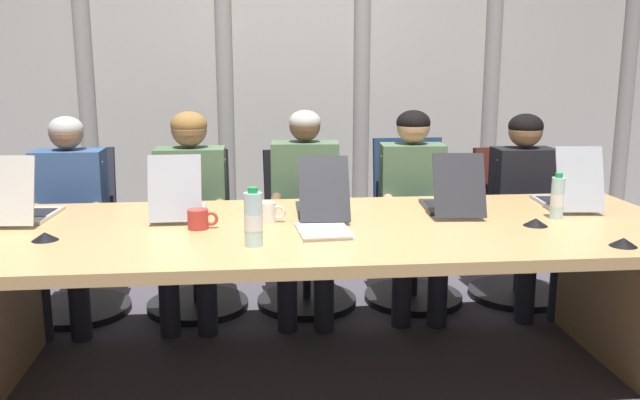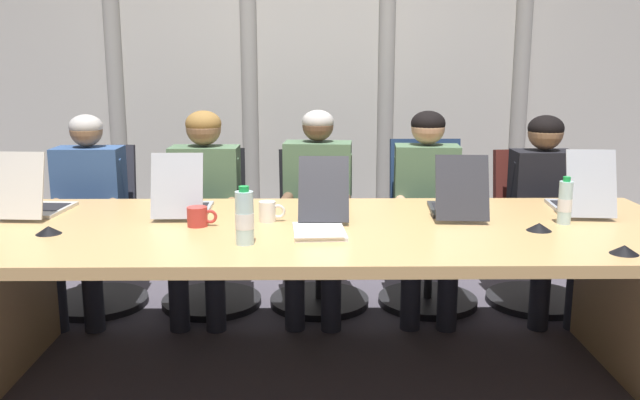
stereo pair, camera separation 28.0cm
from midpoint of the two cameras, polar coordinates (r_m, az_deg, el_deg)
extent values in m
plane|color=#47424C|center=(3.30, 2.27, -14.49)|extent=(11.97, 11.97, 0.00)
cube|color=tan|center=(3.06, 2.38, -2.68)|extent=(3.36, 1.24, 0.05)
cube|color=black|center=(3.07, 2.37, -3.86)|extent=(2.86, 0.10, 0.06)
cube|color=tan|center=(3.41, -22.77, -8.43)|extent=(0.08, 1.05, 0.67)
cube|color=tan|center=(3.54, 26.39, -8.01)|extent=(0.08, 1.05, 0.67)
cube|color=beige|center=(5.00, 1.22, 12.49)|extent=(5.99, 0.10, 3.05)
cylinder|color=#A39E96|center=(5.11, -15.57, 12.06)|extent=(0.12, 0.12, 2.99)
cylinder|color=#A39E96|center=(4.96, -4.41, 12.47)|extent=(0.12, 0.12, 2.99)
cylinder|color=#A39E96|center=(4.99, 7.30, 12.41)|extent=(0.12, 0.12, 2.99)
cylinder|color=#A39E96|center=(5.21, 18.27, 11.89)|extent=(0.12, 0.12, 2.99)
cube|color=beige|center=(3.56, -20.41, -0.80)|extent=(0.26, 0.35, 0.02)
cube|color=black|center=(3.58, -20.26, -0.56)|extent=(0.21, 0.20, 0.00)
cube|color=beige|center=(3.34, -22.01, 1.12)|extent=(0.24, 0.11, 0.31)
cube|color=black|center=(3.35, -21.97, 1.17)|extent=(0.22, 0.09, 0.27)
cube|color=#A8ADB7|center=(3.38, -8.99, -0.81)|extent=(0.24, 0.33, 0.02)
cube|color=black|center=(3.40, -8.94, -0.55)|extent=(0.21, 0.18, 0.00)
cube|color=#A8ADB7|center=(3.15, -9.55, 1.16)|extent=(0.24, 0.10, 0.30)
cube|color=black|center=(3.16, -9.54, 1.21)|extent=(0.22, 0.08, 0.27)
cube|color=#2D2D33|center=(3.34, 2.74, -0.83)|extent=(0.24, 0.34, 0.02)
cube|color=black|center=(3.36, 2.73, -0.57)|extent=(0.20, 0.19, 0.00)
cube|color=#2D2D33|center=(3.08, 2.92, 0.92)|extent=(0.23, 0.16, 0.28)
cube|color=black|center=(3.08, 2.91, 0.99)|extent=(0.21, 0.14, 0.25)
cube|color=#2D2D33|center=(3.43, 13.62, -0.81)|extent=(0.27, 0.35, 0.02)
cube|color=black|center=(3.46, 13.56, -0.56)|extent=(0.22, 0.20, 0.00)
cube|color=#2D2D33|center=(3.19, 14.43, 0.99)|extent=(0.25, 0.15, 0.29)
cube|color=black|center=(3.19, 14.41, 1.05)|extent=(0.23, 0.13, 0.26)
cube|color=#A8ADB7|center=(3.67, 22.86, -0.60)|extent=(0.26, 0.36, 0.02)
cube|color=black|center=(3.70, 22.75, -0.36)|extent=(0.21, 0.20, 0.00)
cube|color=#A8ADB7|center=(3.44, 24.18, 1.26)|extent=(0.24, 0.13, 0.31)
cube|color=black|center=(3.44, 24.16, 1.31)|extent=(0.21, 0.11, 0.28)
cube|color=#2D2D38|center=(4.19, -16.86, -2.90)|extent=(0.50, 0.50, 0.08)
cube|color=#2D2D38|center=(4.34, -16.39, 1.36)|extent=(0.44, 0.13, 0.47)
cylinder|color=#262628|center=(4.24, -16.69, -5.75)|extent=(0.05, 0.05, 0.36)
cylinder|color=black|center=(4.31, -16.53, -8.26)|extent=(0.60, 0.60, 0.04)
cube|color=black|center=(4.05, -7.38, -2.98)|extent=(0.52, 0.52, 0.08)
cube|color=black|center=(4.20, -7.39, 1.28)|extent=(0.44, 0.15, 0.45)
cylinder|color=#262628|center=(4.11, -7.30, -5.92)|extent=(0.05, 0.05, 0.36)
cylinder|color=black|center=(4.17, -7.23, -8.51)|extent=(0.60, 0.60, 0.04)
cube|color=black|center=(4.02, 1.94, -2.97)|extent=(0.54, 0.54, 0.08)
cube|color=black|center=(4.18, 1.45, 1.28)|extent=(0.44, 0.17, 0.45)
cylinder|color=#262628|center=(4.08, 1.92, -5.93)|extent=(0.05, 0.05, 0.36)
cylinder|color=black|center=(4.15, 1.90, -8.54)|extent=(0.60, 0.60, 0.04)
cube|color=navy|center=(4.11, 11.21, -2.89)|extent=(0.49, 0.49, 0.08)
cube|color=navy|center=(4.25, 10.73, 1.68)|extent=(0.43, 0.13, 0.51)
cylinder|color=#262628|center=(4.17, 11.09, -5.79)|extent=(0.05, 0.05, 0.36)
cylinder|color=black|center=(4.23, 10.98, -8.35)|extent=(0.60, 0.60, 0.04)
cube|color=#511E19|center=(4.29, 19.94, -2.75)|extent=(0.53, 0.53, 0.08)
cube|color=#511E19|center=(4.43, 18.93, 1.22)|extent=(0.44, 0.15, 0.44)
cylinder|color=#262628|center=(4.35, 19.74, -5.53)|extent=(0.05, 0.05, 0.36)
cylinder|color=black|center=(4.41, 19.56, -7.99)|extent=(0.60, 0.60, 0.04)
cube|color=#335184|center=(4.10, -17.06, 0.88)|extent=(0.38, 0.22, 0.49)
sphere|color=#8C6647|center=(4.06, -17.35, 5.62)|extent=(0.18, 0.18, 0.18)
ellipsoid|color=#B2ADA8|center=(4.05, -17.37, 5.95)|extent=(0.19, 0.19, 0.14)
cylinder|color=#335184|center=(4.05, -14.92, 1.66)|extent=(0.07, 0.14, 0.27)
cylinder|color=#8C6647|center=(3.88, -15.56, -0.59)|extent=(0.06, 0.30, 0.06)
cylinder|color=#335184|center=(4.14, -19.24, 1.61)|extent=(0.07, 0.14, 0.27)
cylinder|color=#8C6647|center=(3.97, -20.06, -0.59)|extent=(0.06, 0.30, 0.06)
cylinder|color=#262833|center=(3.95, -16.21, -3.57)|extent=(0.13, 0.40, 0.13)
cylinder|color=#262833|center=(3.85, -16.72, -7.41)|extent=(0.11, 0.11, 0.46)
cylinder|color=#262833|center=(4.01, -18.98, -3.53)|extent=(0.13, 0.40, 0.13)
cylinder|color=#262833|center=(3.91, -19.57, -7.31)|extent=(0.11, 0.11, 0.46)
cube|color=#4C6B4C|center=(3.97, -7.68, 0.96)|extent=(0.40, 0.23, 0.49)
sphere|color=#8C6647|center=(3.92, -7.82, 6.04)|extent=(0.20, 0.20, 0.20)
ellipsoid|color=olive|center=(3.91, -7.83, 6.41)|extent=(0.21, 0.21, 0.15)
cylinder|color=#4C6B4C|center=(3.94, -5.30, 1.78)|extent=(0.07, 0.14, 0.27)
cylinder|color=#8C6647|center=(3.75, -5.56, -0.54)|extent=(0.07, 0.30, 0.06)
cylinder|color=#4C6B4C|center=(3.98, -10.08, 1.76)|extent=(0.07, 0.14, 0.27)
cylinder|color=#8C6647|center=(3.80, -10.57, -0.53)|extent=(0.07, 0.30, 0.06)
cylinder|color=#262833|center=(3.82, -6.48, -3.68)|extent=(0.14, 0.40, 0.13)
cylinder|color=#262833|center=(3.72, -6.72, -7.65)|extent=(0.11, 0.11, 0.46)
cylinder|color=#262833|center=(3.85, -9.45, -3.65)|extent=(0.14, 0.40, 0.13)
cylinder|color=#262833|center=(3.75, -9.79, -7.59)|extent=(0.11, 0.11, 0.46)
cube|color=#4C6B4C|center=(3.94, 1.86, 1.17)|extent=(0.40, 0.25, 0.52)
sphere|color=brown|center=(3.89, 1.89, 6.30)|extent=(0.18, 0.18, 0.18)
ellipsoid|color=#B2ADA8|center=(3.89, 1.89, 6.63)|extent=(0.18, 0.18, 0.14)
cylinder|color=#4C6B4C|center=(3.92, 4.25, 2.13)|extent=(0.08, 0.14, 0.27)
cylinder|color=brown|center=(3.74, 4.23, -0.18)|extent=(0.09, 0.30, 0.06)
cylinder|color=#4C6B4C|center=(3.94, -0.52, 2.19)|extent=(0.08, 0.14, 0.27)
cylinder|color=brown|center=(3.75, -0.77, -0.10)|extent=(0.09, 0.30, 0.06)
cylinder|color=#262833|center=(3.81, 3.22, -3.69)|extent=(0.16, 0.41, 0.13)
cylinder|color=#262833|center=(3.70, 3.14, -7.69)|extent=(0.11, 0.11, 0.46)
cylinder|color=#262833|center=(3.81, 0.21, -3.64)|extent=(0.16, 0.41, 0.13)
cylinder|color=#262833|center=(3.71, 0.02, -7.63)|extent=(0.11, 0.11, 0.46)
cube|color=#4C6B4C|center=(4.02, 10.95, 1.03)|extent=(0.39, 0.25, 0.50)
sphere|color=tan|center=(3.97, 11.15, 6.02)|extent=(0.19, 0.19, 0.19)
ellipsoid|color=black|center=(3.97, 11.16, 6.37)|extent=(0.20, 0.20, 0.15)
cylinder|color=#4C6B4C|center=(4.03, 13.17, 1.82)|extent=(0.08, 0.14, 0.27)
cylinder|color=tan|center=(3.85, 13.58, -0.43)|extent=(0.09, 0.30, 0.06)
cylinder|color=#4C6B4C|center=(3.99, 8.77, 1.90)|extent=(0.08, 0.14, 0.27)
cylinder|color=tan|center=(3.81, 8.98, -0.38)|extent=(0.09, 0.30, 0.06)
cylinder|color=#262833|center=(3.90, 12.60, -3.58)|extent=(0.16, 0.41, 0.13)
cylinder|color=#262833|center=(3.79, 12.86, -7.47)|extent=(0.11, 0.11, 0.46)
cylinder|color=#262833|center=(3.87, 9.67, -3.56)|extent=(0.16, 0.41, 0.13)
cylinder|color=#262833|center=(3.77, 9.83, -7.48)|extent=(0.11, 0.11, 0.46)
cube|color=black|center=(4.21, 20.09, 0.78)|extent=(0.35, 0.22, 0.47)
sphere|color=#8C6647|center=(4.16, 20.42, 5.36)|extent=(0.20, 0.20, 0.20)
ellipsoid|color=black|center=(4.16, 20.44, 5.71)|extent=(0.21, 0.21, 0.15)
cylinder|color=black|center=(4.26, 21.97, 1.34)|extent=(0.07, 0.14, 0.27)
cylinder|color=#8C6647|center=(4.09, 22.93, -0.80)|extent=(0.07, 0.30, 0.06)
cylinder|color=black|center=(4.16, 18.24, 1.38)|extent=(0.07, 0.14, 0.27)
cylinder|color=#8C6647|center=(3.98, 19.06, -0.83)|extent=(0.07, 0.30, 0.06)
cylinder|color=#262833|center=(4.12, 22.08, -3.35)|extent=(0.13, 0.40, 0.13)
cylinder|color=#262833|center=(4.02, 22.79, -7.00)|extent=(0.11, 0.11, 0.46)
cylinder|color=#262833|center=(4.05, 19.45, -3.41)|extent=(0.13, 0.40, 0.13)
cylinder|color=#262833|center=(3.95, 20.10, -7.13)|extent=(0.11, 0.11, 0.46)
cylinder|color=silver|center=(3.31, 22.34, -0.24)|extent=(0.06, 0.06, 0.20)
cylinder|color=white|center=(3.31, 22.32, -0.41)|extent=(0.06, 0.06, 0.06)
cylinder|color=green|center=(3.29, 22.49, 1.63)|extent=(0.03, 0.03, 0.02)
cylinder|color=silver|center=(2.72, -3.50, -1.56)|extent=(0.07, 0.07, 0.22)
cylinder|color=white|center=(2.73, -3.50, -1.79)|extent=(0.08, 0.08, 0.07)
cylinder|color=green|center=(2.70, -3.53, 0.92)|extent=(0.04, 0.04, 0.02)
cylinder|color=#B2332D|center=(3.06, -7.80, -1.44)|extent=(0.09, 0.09, 0.09)
torus|color=#B2332D|center=(3.05, -6.71, -1.44)|extent=(0.06, 0.01, 0.06)
cylinder|color=white|center=(3.12, -1.93, -1.01)|extent=(0.08, 0.08, 0.10)
torus|color=white|center=(3.12, -0.99, -1.01)|extent=(0.07, 0.01, 0.07)
cone|color=black|center=(2.92, 26.91, -3.79)|extent=(0.11, 0.11, 0.03)
cone|color=black|center=(3.16, 20.50, -2.16)|extent=(0.11, 0.11, 0.03)
cone|color=black|center=(3.08, -19.62, -2.44)|extent=(0.11, 0.11, 0.03)
cube|color=silver|center=(2.92, 2.67, -2.70)|extent=(0.24, 0.31, 0.02)
cylinder|color=silver|center=(2.77, 2.85, -3.23)|extent=(0.21, 0.03, 0.01)
camera|label=1|loc=(0.14, -87.43, 0.53)|focal=37.81mm
camera|label=2|loc=(0.14, 92.57, -0.53)|focal=37.81mm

